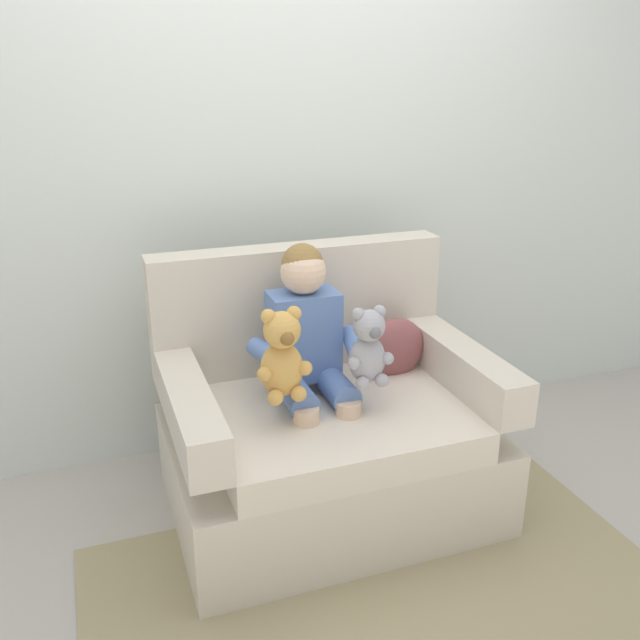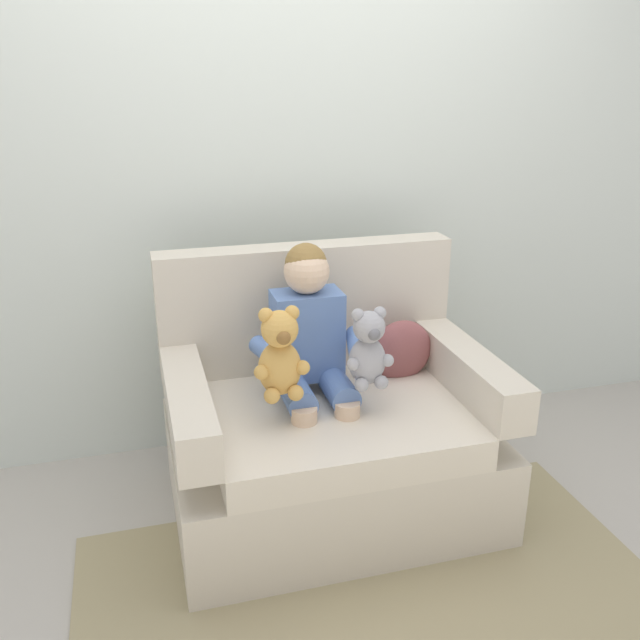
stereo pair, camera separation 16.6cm
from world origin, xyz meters
name	(u,v)px [view 1 (the left image)]	position (x,y,z in m)	size (l,w,h in m)	color
ground_plane	(329,506)	(0.00, 0.00, 0.00)	(8.00, 8.00, 0.00)	#ADA89E
back_wall	(272,155)	(0.00, 0.71, 1.30)	(6.00, 0.10, 2.60)	silver
floor_rug	(402,622)	(0.00, -0.66, 0.01)	(1.94, 1.42, 0.01)	#998C66
armchair	(326,432)	(0.00, 0.04, 0.32)	(1.21, 0.87, 0.99)	beige
seated_child	(309,345)	(-0.06, 0.07, 0.69)	(0.45, 0.39, 0.82)	#597AB7
plush_grey	(368,348)	(0.10, -0.12, 0.72)	(0.17, 0.14, 0.29)	#9E9EA3
plush_honey	(282,356)	(-0.22, -0.11, 0.74)	(0.19, 0.16, 0.33)	gold
throw_pillow	(395,349)	(0.34, 0.16, 0.57)	(0.26, 0.12, 0.26)	#8C4C4C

